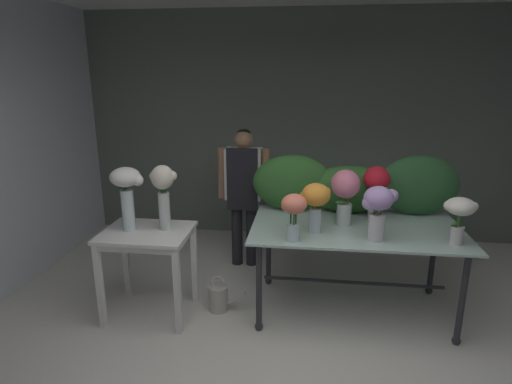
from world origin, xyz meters
The scene contains 16 objects.
ground_plane centered at (0.00, 1.69, 0.00)m, with size 7.44×7.44×0.00m, color silver.
wall_back centered at (0.00, 3.38, 1.43)m, with size 5.62×0.12×2.86m, color slate.
wall_left centered at (-2.81, 1.69, 1.43)m, with size 0.12×3.50×2.86m, color silver.
display_table_glass centered at (0.54, 1.47, 0.70)m, with size 1.80×1.02×0.82m.
side_table_white centered at (-1.25, 1.20, 0.69)m, with size 0.75×0.60×0.80m.
florist centered at (-0.58, 2.31, 0.93)m, with size 0.57×0.24×1.53m.
foliage_backdrop centered at (0.49, 1.86, 1.08)m, with size 1.90×0.31×0.56m.
vase_rosy_dahlias centered at (0.43, 1.50, 1.13)m, with size 0.25×0.25×0.49m.
vase_sunset_freesia centered at (0.18, 1.29, 1.10)m, with size 0.25×0.24×0.42m.
vase_ivory_anemones centered at (1.26, 1.17, 1.07)m, with size 0.25×0.22×0.38m.
vase_coral_carnations centered at (0.01, 1.08, 1.06)m, with size 0.20×0.20×0.38m.
vase_crimson_hydrangea centered at (0.70, 1.65, 1.14)m, with size 0.23×0.23×0.50m.
vase_lilac_roses centered at (0.66, 1.18, 1.09)m, with size 0.28×0.23×0.44m.
vase_white_roses_tall centered at (-1.40, 1.20, 1.16)m, with size 0.28×0.25×0.55m.
vase_cream_lisianthus_tall centered at (-1.10, 1.26, 1.15)m, with size 0.24×0.19×0.57m.
watering_can centered at (-0.66, 1.33, 0.13)m, with size 0.35×0.18×0.34m.
Camera 1 is at (0.11, -2.03, 2.10)m, focal length 29.53 mm.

